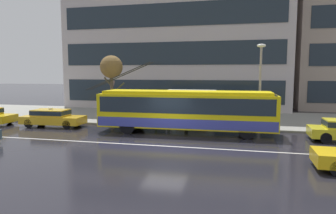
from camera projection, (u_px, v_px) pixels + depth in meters
name	position (u px, v px, depth m)	size (l,w,h in m)	color
ground_plane	(164.00, 141.00, 17.76)	(160.00, 160.00, 0.00)	black
sidewalk_slab	(190.00, 117.00, 26.72)	(80.00, 10.00, 0.14)	gray
lane_centre_line	(159.00, 146.00, 16.59)	(72.00, 0.14, 0.01)	silver
trolleybus	(186.00, 110.00, 19.99)	(12.66, 2.69, 4.69)	yellow
taxi_queued_behind_bus	(52.00, 117.00, 22.50)	(4.64, 1.90, 1.39)	gold
bus_shelter	(191.00, 98.00, 23.27)	(3.72, 1.77, 2.51)	gray
pedestrian_at_shelter	(249.00, 114.00, 21.09)	(0.50, 0.50, 1.65)	#1D2926
pedestrian_approaching_curb	(186.00, 112.00, 22.50)	(0.51, 0.51, 1.65)	black
pedestrian_walking_past	(156.00, 109.00, 24.33)	(0.36, 0.36, 1.57)	black
street_lamp	(260.00, 78.00, 20.77)	(0.60, 0.32, 5.75)	gray
street_tree_bare	(111.00, 68.00, 24.37)	(1.96, 2.26, 5.19)	#4D4235
office_tower_corner_left	(179.00, 22.00, 35.26)	(24.20, 10.63, 19.51)	#B8AEB0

